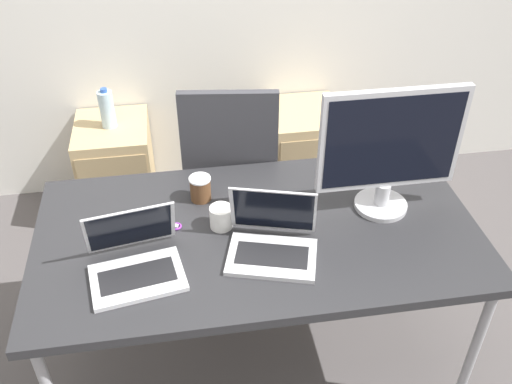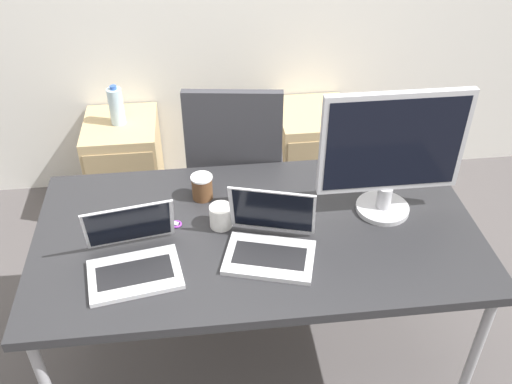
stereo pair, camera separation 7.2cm
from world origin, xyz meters
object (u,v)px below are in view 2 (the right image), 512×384
coffee_cup_brown (202,187)px  monitor (392,152)px  coffee_cup_white (221,216)px  office_chair (237,193)px  laptop_right (270,241)px  cabinet_right (311,154)px  cabinet_left (126,166)px  laptop_left (133,257)px  water_bottle (116,106)px

coffee_cup_brown → monitor: bearing=-13.1°
coffee_cup_brown → coffee_cup_white: bearing=-71.1°
office_chair → laptop_right: office_chair is taller
cabinet_right → monitor: monitor is taller
office_chair → coffee_cup_brown: (-0.18, -0.47, 0.39)m
cabinet_right → cabinet_left: bearing=180.0°
cabinet_left → coffee_cup_brown: coffee_cup_brown is taller
laptop_right → coffee_cup_white: 0.24m
laptop_right → coffee_cup_white: size_ratio=4.05×
laptop_right → coffee_cup_brown: bearing=123.4°
laptop_left → coffee_cup_brown: size_ratio=3.33×
office_chair → laptop_right: bearing=-86.0°
cabinet_right → coffee_cup_brown: coffee_cup_brown is taller
cabinet_right → laptop_right: laptop_right is taller
monitor → cabinet_left: bearing=135.2°
laptop_left → laptop_right: bearing=3.0°
water_bottle → monitor: 1.70m
water_bottle → monitor: bearing=-44.8°
coffee_cup_white → laptop_right: bearing=-44.7°
laptop_left → laptop_right: laptop_right is taller
laptop_left → monitor: bearing=12.4°
laptop_left → water_bottle: bearing=97.7°
water_bottle → laptop_left: size_ratio=0.66×
cabinet_left → monitor: size_ratio=1.05×
water_bottle → monitor: size_ratio=0.42×
office_chair → monitor: 1.04m
office_chair → monitor: (0.55, -0.63, 0.62)m
laptop_right → cabinet_left: bearing=116.8°
cabinet_right → coffee_cup_white: (-0.62, -1.19, 0.53)m
cabinet_right → laptop_right: size_ratio=1.57×
cabinet_right → laptop_left: 1.76m
laptop_right → office_chair: bearing=94.0°
laptop_right → laptop_left: bearing=-177.0°
laptop_left → coffee_cup_white: (0.33, 0.20, -0.00)m
monitor → coffee_cup_white: size_ratio=6.06×
coffee_cup_white → coffee_cup_brown: coffee_cup_brown is taller
cabinet_right → laptop_left: bearing=-124.4°
office_chair → cabinet_right: size_ratio=1.90×
coffee_cup_white → coffee_cup_brown: bearing=108.9°
cabinet_left → coffee_cup_white: bearing=-66.6°
office_chair → coffee_cup_white: size_ratio=12.07×
coffee_cup_brown → cabinet_left: bearing=114.3°
laptop_right → monitor: bearing=21.4°
coffee_cup_white → laptop_left: bearing=-149.1°
water_bottle → monitor: monitor is taller
office_chair → coffee_cup_brown: size_ratio=10.43×
laptop_right → water_bottle: bearing=116.8°
monitor → coffee_cup_brown: (-0.73, 0.17, -0.23)m
cabinet_left → coffee_cup_white: (0.52, -1.19, 0.53)m
laptop_right → coffee_cup_brown: (-0.24, 0.36, 0.00)m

